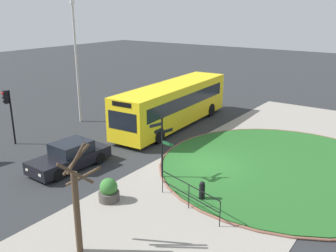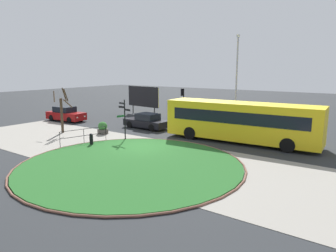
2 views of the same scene
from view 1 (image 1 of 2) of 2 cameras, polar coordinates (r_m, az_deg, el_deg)
name	(u,v)px [view 1 (image 1 of 2)]	position (r m, az deg, el deg)	size (l,w,h in m)	color
ground	(207,166)	(20.23, 5.99, -6.11)	(120.00, 120.00, 0.00)	#282B2D
sidewalk_paving	(235,174)	(19.55, 10.22, -7.15)	(32.00, 8.70, 0.02)	gray
grass_island	(283,167)	(20.74, 17.08, -6.07)	(12.78, 12.78, 0.10)	#235B23
grass_kerb_ring	(283,167)	(20.74, 17.09, -6.06)	(13.09, 13.09, 0.11)	brown
signpost_directional	(162,143)	(17.96, -0.88, -2.60)	(1.41, 0.93, 3.19)	black
bollard_foreground	(202,191)	(16.62, 5.22, -9.81)	(0.26, 0.26, 0.91)	black
railing_grass_edge	(189,193)	(15.83, 3.20, -10.14)	(1.02, 3.49, 1.12)	black
bus_yellow	(173,104)	(26.52, 0.80, 3.45)	(11.59, 3.19, 3.01)	yellow
car_near_lane	(70,156)	(20.36, -14.71, -4.51)	(4.42, 1.92, 1.41)	black
traffic_light_near	(8,105)	(24.47, -23.24, 2.94)	(0.48, 0.32, 3.41)	black
lamppost_tall	(76,60)	(27.77, -13.83, 9.82)	(0.32, 0.32, 8.59)	#B7B7BC
planter_near_signpost	(109,191)	(16.72, -9.02, -9.76)	(0.92, 0.92, 1.06)	#47423D
street_tree_bare	(77,201)	(13.08, -13.69, -11.05)	(1.69, 1.68, 3.93)	#423323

